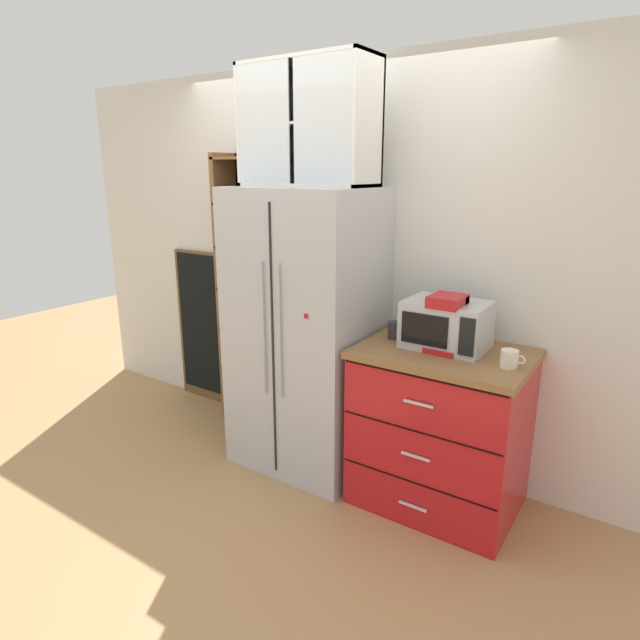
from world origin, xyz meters
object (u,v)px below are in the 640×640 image
object	(u,v)px
mug_charcoal	(395,330)
mug_cream	(510,359)
chalkboard_menu	(206,327)
microwave	(446,324)
bottle_green	(445,329)
refrigerator	(307,331)
coffee_maker	(448,322)

from	to	relation	value
mug_charcoal	mug_cream	bearing A→B (deg)	-9.21
mug_cream	chalkboard_menu	size ratio (longest dim) A/B	0.10
microwave	mug_charcoal	size ratio (longest dim) A/B	3.83
microwave	mug_charcoal	bearing A→B (deg)	-177.51
bottle_green	microwave	bearing A→B (deg)	107.49
mug_charcoal	bottle_green	size ratio (longest dim) A/B	0.40
mug_cream	bottle_green	size ratio (longest dim) A/B	0.42
mug_charcoal	refrigerator	bearing A→B (deg)	-174.80
refrigerator	mug_charcoal	xyz separation A→B (m)	(0.59, 0.05, 0.09)
coffee_maker	bottle_green	xyz separation A→B (m)	(0.00, -0.03, -0.03)
mug_cream	bottle_green	xyz separation A→B (m)	(-0.36, 0.05, 0.08)
mug_cream	bottle_green	distance (m)	0.37
mug_charcoal	chalkboard_menu	world-z (taller)	chalkboard_menu
refrigerator	mug_cream	world-z (taller)	refrigerator
coffee_maker	mug_cream	distance (m)	0.38
microwave	mug_charcoal	distance (m)	0.31
mug_cream	chalkboard_menu	bearing A→B (deg)	171.50
chalkboard_menu	mug_cream	bearing A→B (deg)	-8.50
bottle_green	chalkboard_menu	size ratio (longest dim) A/B	0.23
refrigerator	bottle_green	world-z (taller)	refrigerator
bottle_green	chalkboard_menu	distance (m)	2.23
coffee_maker	bottle_green	world-z (taller)	coffee_maker
chalkboard_menu	microwave	bearing A→B (deg)	-6.74
microwave	chalkboard_menu	world-z (taller)	chalkboard_menu
microwave	chalkboard_menu	xyz separation A→B (m)	(-2.14, 0.25, -0.43)
bottle_green	coffee_maker	bearing A→B (deg)	90.00
microwave	bottle_green	size ratio (longest dim) A/B	1.54
mug_charcoal	chalkboard_menu	distance (m)	1.89
mug_charcoal	chalkboard_menu	size ratio (longest dim) A/B	0.09
mug_cream	chalkboard_menu	world-z (taller)	chalkboard_menu
microwave	chalkboard_menu	distance (m)	2.20
refrigerator	microwave	size ratio (longest dim) A/B	4.07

